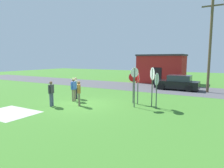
{
  "coord_description": "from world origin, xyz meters",
  "views": [
    {
      "loc": [
        8.47,
        -10.54,
        3.15
      ],
      "look_at": [
        1.28,
        2.01,
        1.3
      ],
      "focal_mm": 31.37,
      "sensor_mm": 36.0,
      "label": 1
    }
  ],
  "objects_px": {
    "stop_sign_tallest": "(152,80)",
    "person_in_teal": "(79,92)",
    "stop_sign_center_cluster": "(134,81)",
    "person_with_sunhat": "(74,88)",
    "utility_pole": "(210,45)",
    "stop_sign_rear_right": "(133,83)",
    "parked_car_on_street": "(177,83)",
    "person_holding_notes": "(51,92)",
    "stop_sign_far_back": "(157,84)",
    "stop_sign_low_front": "(138,83)",
    "person_in_blue": "(76,87)"
  },
  "relations": [
    {
      "from": "stop_sign_tallest",
      "to": "person_in_teal",
      "type": "xyz_separation_m",
      "value": [
        -4.35,
        -2.2,
        -0.85
      ]
    },
    {
      "from": "stop_sign_center_cluster",
      "to": "person_with_sunhat",
      "type": "bearing_deg",
      "value": -174.49
    },
    {
      "from": "utility_pole",
      "to": "stop_sign_rear_right",
      "type": "xyz_separation_m",
      "value": [
        -4.29,
        -7.8,
        -2.97
      ]
    },
    {
      "from": "parked_car_on_street",
      "to": "person_holding_notes",
      "type": "relative_size",
      "value": 2.55
    },
    {
      "from": "stop_sign_rear_right",
      "to": "stop_sign_far_back",
      "type": "relative_size",
      "value": 0.97
    },
    {
      "from": "stop_sign_tallest",
      "to": "stop_sign_center_cluster",
      "type": "xyz_separation_m",
      "value": [
        -0.95,
        -0.73,
        -0.06
      ]
    },
    {
      "from": "person_with_sunhat",
      "to": "person_holding_notes",
      "type": "distance_m",
      "value": 2.04
    },
    {
      "from": "stop_sign_low_front",
      "to": "person_in_blue",
      "type": "distance_m",
      "value": 5.13
    },
    {
      "from": "utility_pole",
      "to": "stop_sign_rear_right",
      "type": "height_order",
      "value": "utility_pole"
    },
    {
      "from": "stop_sign_low_front",
      "to": "stop_sign_center_cluster",
      "type": "relative_size",
      "value": 0.84
    },
    {
      "from": "stop_sign_tallest",
      "to": "parked_car_on_street",
      "type": "bearing_deg",
      "value": 90.41
    },
    {
      "from": "stop_sign_low_front",
      "to": "person_with_sunhat",
      "type": "xyz_separation_m",
      "value": [
        -4.61,
        -1.33,
        -0.51
      ]
    },
    {
      "from": "stop_sign_far_back",
      "to": "stop_sign_tallest",
      "type": "bearing_deg",
      "value": 137.72
    },
    {
      "from": "stop_sign_tallest",
      "to": "person_in_blue",
      "type": "xyz_separation_m",
      "value": [
        -6.15,
        -0.38,
        -0.85
      ]
    },
    {
      "from": "person_holding_notes",
      "to": "stop_sign_center_cluster",
      "type": "bearing_deg",
      "value": 26.82
    },
    {
      "from": "stop_sign_rear_right",
      "to": "parked_car_on_street",
      "type": "bearing_deg",
      "value": 79.75
    },
    {
      "from": "person_in_teal",
      "to": "stop_sign_low_front",
      "type": "bearing_deg",
      "value": 35.64
    },
    {
      "from": "person_in_blue",
      "to": "person_with_sunhat",
      "type": "bearing_deg",
      "value": -60.04
    },
    {
      "from": "stop_sign_rear_right",
      "to": "person_in_blue",
      "type": "distance_m",
      "value": 4.73
    },
    {
      "from": "person_in_teal",
      "to": "stop_sign_far_back",
      "type": "bearing_deg",
      "value": 21.03
    },
    {
      "from": "parked_car_on_street",
      "to": "stop_sign_tallest",
      "type": "height_order",
      "value": "stop_sign_tallest"
    },
    {
      "from": "stop_sign_low_front",
      "to": "stop_sign_far_back",
      "type": "bearing_deg",
      "value": -19.42
    },
    {
      "from": "stop_sign_low_front",
      "to": "stop_sign_center_cluster",
      "type": "xyz_separation_m",
      "value": [
        0.12,
        -0.88,
        0.25
      ]
    },
    {
      "from": "stop_sign_low_front",
      "to": "person_in_teal",
      "type": "height_order",
      "value": "stop_sign_low_front"
    },
    {
      "from": "stop_sign_low_front",
      "to": "stop_sign_center_cluster",
      "type": "distance_m",
      "value": 0.92
    },
    {
      "from": "stop_sign_tallest",
      "to": "stop_sign_far_back",
      "type": "height_order",
      "value": "stop_sign_tallest"
    },
    {
      "from": "stop_sign_far_back",
      "to": "stop_sign_center_cluster",
      "type": "bearing_deg",
      "value": -165.36
    },
    {
      "from": "person_in_blue",
      "to": "parked_car_on_street",
      "type": "bearing_deg",
      "value": 55.28
    },
    {
      "from": "parked_car_on_street",
      "to": "stop_sign_low_front",
      "type": "bearing_deg",
      "value": -96.99
    },
    {
      "from": "stop_sign_low_front",
      "to": "person_in_blue",
      "type": "bearing_deg",
      "value": -173.98
    },
    {
      "from": "stop_sign_rear_right",
      "to": "stop_sign_far_back",
      "type": "xyz_separation_m",
      "value": [
        1.92,
        -0.74,
        0.07
      ]
    },
    {
      "from": "utility_pole",
      "to": "stop_sign_low_front",
      "type": "height_order",
      "value": "utility_pole"
    },
    {
      "from": "person_in_teal",
      "to": "person_with_sunhat",
      "type": "height_order",
      "value": "person_with_sunhat"
    },
    {
      "from": "stop_sign_tallest",
      "to": "person_in_teal",
      "type": "relative_size",
      "value": 1.54
    },
    {
      "from": "stop_sign_center_cluster",
      "to": "person_in_blue",
      "type": "bearing_deg",
      "value": 176.24
    },
    {
      "from": "stop_sign_center_cluster",
      "to": "person_holding_notes",
      "type": "distance_m",
      "value": 5.57
    },
    {
      "from": "utility_pole",
      "to": "stop_sign_far_back",
      "type": "bearing_deg",
      "value": -105.51
    },
    {
      "from": "person_holding_notes",
      "to": "person_in_blue",
      "type": "bearing_deg",
      "value": 95.46
    },
    {
      "from": "stop_sign_rear_right",
      "to": "person_with_sunhat",
      "type": "relative_size",
      "value": 1.27
    },
    {
      "from": "stop_sign_low_front",
      "to": "person_in_blue",
      "type": "xyz_separation_m",
      "value": [
        -5.07,
        -0.53,
        -0.54
      ]
    },
    {
      "from": "stop_sign_tallest",
      "to": "stop_sign_center_cluster",
      "type": "height_order",
      "value": "stop_sign_center_cluster"
    },
    {
      "from": "person_in_blue",
      "to": "person_in_teal",
      "type": "bearing_deg",
      "value": -45.3
    },
    {
      "from": "parked_car_on_street",
      "to": "stop_sign_rear_right",
      "type": "relative_size",
      "value": 1.96
    },
    {
      "from": "stop_sign_far_back",
      "to": "person_in_teal",
      "type": "height_order",
      "value": "stop_sign_far_back"
    },
    {
      "from": "person_in_teal",
      "to": "parked_car_on_street",
      "type": "bearing_deg",
      "value": 67.97
    },
    {
      "from": "parked_car_on_street",
      "to": "stop_sign_far_back",
      "type": "height_order",
      "value": "stop_sign_far_back"
    },
    {
      "from": "stop_sign_far_back",
      "to": "person_holding_notes",
      "type": "relative_size",
      "value": 1.35
    },
    {
      "from": "stop_sign_far_back",
      "to": "person_holding_notes",
      "type": "distance_m",
      "value": 6.92
    },
    {
      "from": "stop_sign_rear_right",
      "to": "person_in_blue",
      "type": "relative_size",
      "value": 1.31
    },
    {
      "from": "stop_sign_center_cluster",
      "to": "person_in_teal",
      "type": "relative_size",
      "value": 1.55
    }
  ]
}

